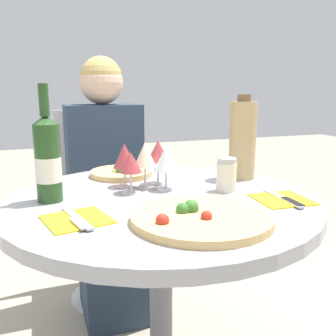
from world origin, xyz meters
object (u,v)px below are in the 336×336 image
object	(u,v)px
seated_diner	(108,198)
wine_bottle	(48,159)
tall_carafe	(243,140)
pizza_large	(200,217)
dining_table	(161,241)
chair_behind_diner	(103,207)

from	to	relation	value
seated_diner	wine_bottle	size ratio (longest dim) A/B	3.61
wine_bottle	tall_carafe	size ratio (longest dim) A/B	1.11
pizza_large	wine_bottle	distance (m)	0.47
pizza_large	dining_table	bearing A→B (deg)	96.36
chair_behind_diner	wine_bottle	bearing A→B (deg)	69.68
chair_behind_diner	wine_bottle	distance (m)	0.89
dining_table	chair_behind_diner	world-z (taller)	chair_behind_diner
chair_behind_diner	tall_carafe	xyz separation A→B (m)	(0.39, -0.68, 0.42)
chair_behind_diner	pizza_large	distance (m)	1.08
pizza_large	tall_carafe	world-z (taller)	tall_carafe
pizza_large	wine_bottle	bearing A→B (deg)	138.53
dining_table	seated_diner	xyz separation A→B (m)	(-0.04, 0.67, -0.04)
dining_table	wine_bottle	bearing A→B (deg)	167.63
dining_table	pizza_large	bearing A→B (deg)	-83.64
seated_diner	tall_carafe	size ratio (longest dim) A/B	4.02
seated_diner	pizza_large	world-z (taller)	seated_diner
tall_carafe	seated_diner	bearing A→B (deg)	126.29
dining_table	tall_carafe	size ratio (longest dim) A/B	3.10
wine_bottle	chair_behind_diner	bearing A→B (deg)	69.68
seated_diner	wine_bottle	xyz separation A→B (m)	(-0.28, -0.60, 0.31)
dining_table	seated_diner	bearing A→B (deg)	93.20
pizza_large	seated_diner	bearing A→B (deg)	94.02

